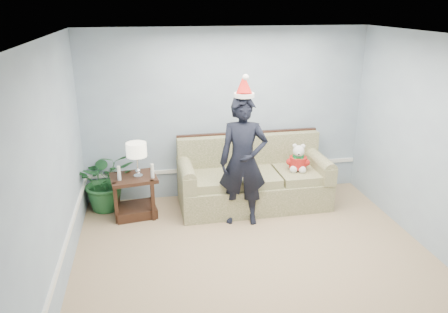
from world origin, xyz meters
TOP-DOWN VIEW (x-y plane):
  - room_shell at (0.00, 0.00)m, footprint 4.54×5.04m
  - wainscot_trim at (-1.18, 1.18)m, footprint 4.49×4.99m
  - sofa at (0.34, 2.02)m, footprint 2.31×1.02m
  - side_table at (-1.49, 1.93)m, footprint 0.73×0.64m
  - table_lamp at (-1.42, 1.89)m, footprint 0.29×0.29m
  - candle_pair at (-1.45, 1.82)m, footprint 0.52×0.05m
  - houseplant at (-1.92, 2.24)m, footprint 0.96×0.87m
  - man at (0.05, 1.46)m, footprint 0.75×0.56m
  - santa_hat at (0.05, 1.47)m, footprint 0.31×0.34m
  - teddy_bear at (1.02, 1.89)m, footprint 0.33×0.34m

SIDE VIEW (x-z plane):
  - side_table at x=-1.49m, z-range -0.07..0.56m
  - sofa at x=0.34m, z-range -0.16..0.92m
  - wainscot_trim at x=-1.18m, z-range 0.42..0.48m
  - houseplant at x=-1.92m, z-range 0.00..0.95m
  - teddy_bear at x=1.02m, z-range 0.50..0.94m
  - candle_pair at x=-1.45m, z-range 0.62..0.84m
  - man at x=0.05m, z-range 0.00..1.86m
  - table_lamp at x=-1.42m, z-range 0.77..1.29m
  - room_shell at x=0.00m, z-range -0.02..2.72m
  - santa_hat at x=0.05m, z-range 1.82..2.15m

